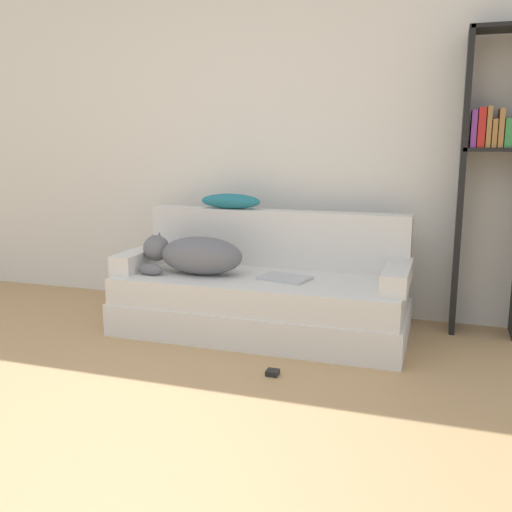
# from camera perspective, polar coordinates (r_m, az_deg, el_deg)

# --- Properties ---
(ground_plane) EXTENTS (20.00, 20.00, 0.00)m
(ground_plane) POSITION_cam_1_polar(r_m,az_deg,el_deg) (2.39, -21.25, -20.64)
(ground_plane) COLOR tan
(wall_back) EXTENTS (7.58, 0.06, 2.70)m
(wall_back) POSITION_cam_1_polar(r_m,az_deg,el_deg) (4.30, -0.01, 12.81)
(wall_back) COLOR silver
(wall_back) RESTS_ON ground_plane
(couch) EXTENTS (1.88, 0.81, 0.38)m
(couch) POSITION_cam_1_polar(r_m,az_deg,el_deg) (3.76, 0.46, -4.90)
(couch) COLOR silver
(couch) RESTS_ON ground_plane
(couch_backrest) EXTENTS (1.84, 0.15, 0.39)m
(couch_backrest) POSITION_cam_1_polar(r_m,az_deg,el_deg) (3.98, 1.95, 1.78)
(couch_backrest) COLOR silver
(couch_backrest) RESTS_ON couch
(couch_arm_left) EXTENTS (0.15, 0.62, 0.13)m
(couch_arm_left) POSITION_cam_1_polar(r_m,az_deg,el_deg) (4.03, -11.32, -0.22)
(couch_arm_left) COLOR silver
(couch_arm_left) RESTS_ON couch
(couch_arm_right) EXTENTS (0.15, 0.62, 0.13)m
(couch_arm_right) POSITION_cam_1_polar(r_m,az_deg,el_deg) (3.52, 13.95, -1.99)
(couch_arm_right) COLOR silver
(couch_arm_right) RESTS_ON couch
(dog) EXTENTS (0.70, 0.32, 0.26)m
(dog) POSITION_cam_1_polar(r_m,az_deg,el_deg) (3.77, -6.15, 0.12)
(dog) COLOR slate
(dog) RESTS_ON couch
(laptop) EXTENTS (0.35, 0.27, 0.02)m
(laptop) POSITION_cam_1_polar(r_m,az_deg,el_deg) (3.62, 2.90, -2.21)
(laptop) COLOR #B7B7BC
(laptop) RESTS_ON couch
(throw_pillow) EXTENTS (0.44, 0.15, 0.11)m
(throw_pillow) POSITION_cam_1_polar(r_m,az_deg,el_deg) (4.05, -2.56, 5.50)
(throw_pillow) COLOR teal
(throw_pillow) RESTS_ON couch_backrest
(bookshelf) EXTENTS (0.42, 0.26, 1.92)m
(bookshelf) POSITION_cam_1_polar(r_m,az_deg,el_deg) (3.91, 22.64, 8.19)
(bookshelf) COLOR black
(bookshelf) RESTS_ON ground_plane
(power_adapter) EXTENTS (0.07, 0.07, 0.03)m
(power_adapter) POSITION_cam_1_polar(r_m,az_deg,el_deg) (3.14, 1.67, -11.58)
(power_adapter) COLOR black
(power_adapter) RESTS_ON ground_plane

